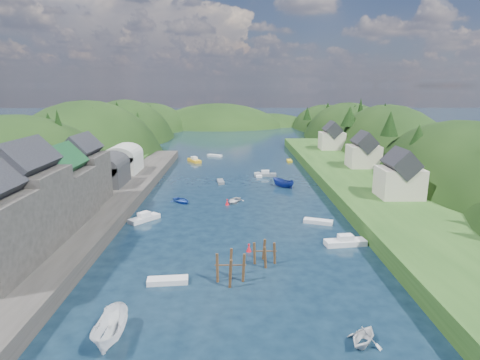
{
  "coord_description": "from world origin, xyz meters",
  "views": [
    {
      "loc": [
        -0.87,
        -43.72,
        20.9
      ],
      "look_at": [
        0.0,
        28.0,
        4.0
      ],
      "focal_mm": 30.0,
      "sensor_mm": 36.0,
      "label": 1
    }
  ],
  "objects_px": {
    "channel_buoy_far": "(227,202)",
    "piling_cluster_far": "(265,255)",
    "piling_cluster_near": "(230,270)",
    "channel_buoy_near": "(249,248)"
  },
  "relations": [
    {
      "from": "piling_cluster_far",
      "to": "channel_buoy_far",
      "type": "height_order",
      "value": "piling_cluster_far"
    },
    {
      "from": "channel_buoy_far",
      "to": "piling_cluster_far",
      "type": "bearing_deg",
      "value": -78.59
    },
    {
      "from": "piling_cluster_near",
      "to": "channel_buoy_far",
      "type": "relative_size",
      "value": 3.49
    },
    {
      "from": "channel_buoy_near",
      "to": "channel_buoy_far",
      "type": "bearing_deg",
      "value": 98.67
    },
    {
      "from": "piling_cluster_far",
      "to": "piling_cluster_near",
      "type": "bearing_deg",
      "value": -132.08
    },
    {
      "from": "piling_cluster_far",
      "to": "channel_buoy_near",
      "type": "height_order",
      "value": "piling_cluster_far"
    },
    {
      "from": "channel_buoy_near",
      "to": "piling_cluster_far",
      "type": "bearing_deg",
      "value": -64.04
    },
    {
      "from": "channel_buoy_near",
      "to": "channel_buoy_far",
      "type": "height_order",
      "value": "same"
    },
    {
      "from": "piling_cluster_near",
      "to": "piling_cluster_far",
      "type": "height_order",
      "value": "piling_cluster_near"
    },
    {
      "from": "piling_cluster_far",
      "to": "channel_buoy_near",
      "type": "relative_size",
      "value": 2.99
    }
  ]
}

